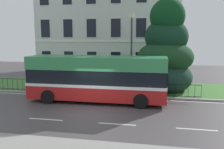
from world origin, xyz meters
TOP-DOWN VIEW (x-y plane):
  - ground_plane at (0.00, 1.21)m, footprint 60.00×56.00m
  - georgian_townhouse at (-1.79, 16.95)m, footprint 16.28×10.38m
  - iron_verge_railing at (-1.79, 4.40)m, footprint 17.99×0.04m
  - evergreen_tree at (4.57, 7.17)m, footprint 4.93×4.96m
  - single_decker_bus at (-0.15, 2.49)m, footprint 9.66×2.68m
  - street_lamp_post at (1.98, 4.92)m, footprint 0.36×0.24m
  - litter_bin at (-6.12, 5.34)m, footprint 0.50×0.50m

SIDE VIEW (x-z plane):
  - ground_plane at x=0.00m, z-range -0.10..0.08m
  - iron_verge_railing at x=-1.79m, z-range 0.14..1.11m
  - litter_bin at x=-6.12m, z-range 0.12..1.21m
  - single_decker_bus at x=-0.15m, z-range 0.08..3.29m
  - evergreen_tree at x=4.57m, z-range -0.98..7.02m
  - street_lamp_post at x=1.98m, z-range 0.60..6.82m
  - georgian_townhouse at x=-1.79m, z-range 0.15..13.62m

